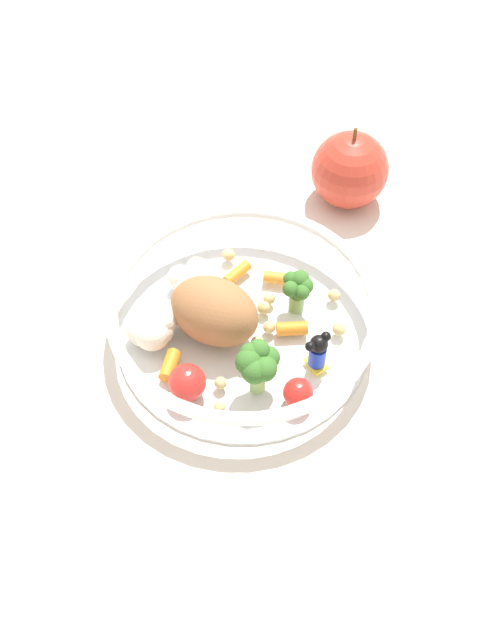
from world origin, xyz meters
The scene contains 3 objects.
ground_plane centered at (0.00, 0.00, 0.00)m, with size 2.40×2.40×0.00m, color silver.
food_container centered at (0.00, 0.01, 0.03)m, with size 0.23×0.23×0.07m.
loose_apple centered at (0.02, -0.20, 0.04)m, with size 0.08×0.08×0.09m.
Camera 1 is at (-0.27, 0.31, 0.55)m, focal length 43.49 mm.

